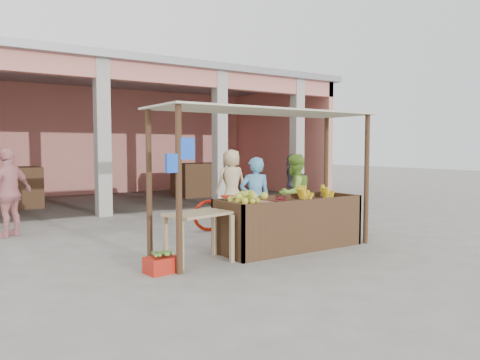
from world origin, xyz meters
TOP-DOWN VIEW (x-y plane):
  - ground at (0.00, 0.00)m, footprint 60.00×60.00m
  - market_building at (0.05, 8.93)m, footprint 14.40×6.40m
  - fruit_stall at (0.50, 0.00)m, footprint 2.60×0.95m
  - stall_awning at (-0.01, 0.06)m, footprint 4.09×1.35m
  - banana_heap at (1.13, 0.04)m, footprint 1.02×0.56m
  - melon_tray at (-0.33, 0.04)m, footprint 0.76×0.65m
  - berry_heap at (0.28, -0.02)m, footprint 0.49×0.40m
  - side_table at (-1.31, -0.02)m, footprint 1.07×0.82m
  - papaya_pile at (-1.31, -0.02)m, footprint 0.72×0.41m
  - red_crate at (-2.04, -0.26)m, footprint 0.48×0.37m
  - plantain_bundle at (-2.04, -0.26)m, footprint 0.36×0.25m
  - produce_sacks at (2.94, 5.53)m, footprint 0.97×0.72m
  - vendor_blue at (0.30, 0.75)m, footprint 0.77×0.67m
  - vendor_green at (1.46, 0.99)m, footprint 0.88×0.57m
  - motorcycle at (0.77, 2.00)m, footprint 1.40×2.19m
  - shopper_b at (-3.42, 3.86)m, footprint 1.24×1.13m
  - shopper_c at (1.91, 4.09)m, footprint 0.96×0.67m
  - shopper_d at (5.20, 5.49)m, footprint 1.08×1.63m

SIDE VIEW (x-z plane):
  - ground at x=0.00m, z-range 0.00..0.00m
  - red_crate at x=-2.04m, z-range 0.00..0.23m
  - plantain_bundle at x=-2.04m, z-range 0.23..0.30m
  - produce_sacks at x=2.94m, z-range 0.00..0.59m
  - fruit_stall at x=0.50m, z-range 0.00..0.80m
  - motorcycle at x=0.77m, z-range 0.00..1.08m
  - side_table at x=-1.31m, z-range 0.25..1.03m
  - shopper_d at x=5.20m, z-range 0.00..1.64m
  - vendor_blue at x=0.30m, z-range 0.00..1.69m
  - vendor_green at x=1.46m, z-range 0.00..1.72m
  - berry_heap at x=0.28m, z-range 0.80..0.96m
  - papaya_pile at x=-1.31m, z-range 0.78..0.98m
  - banana_heap at x=1.13m, z-range 0.80..0.99m
  - melon_tray at x=-0.33m, z-range 0.79..0.99m
  - shopper_b at x=-3.42m, z-range 0.00..1.89m
  - shopper_c at x=1.91m, z-range 0.00..1.90m
  - stall_awning at x=-0.01m, z-range 0.78..3.17m
  - market_building at x=0.05m, z-range 0.60..4.80m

